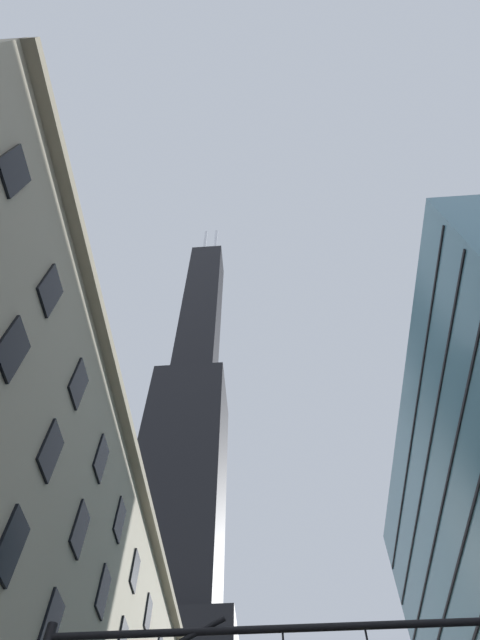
{
  "coord_description": "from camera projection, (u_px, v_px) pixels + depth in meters",
  "views": [
    {
      "loc": [
        -2.33,
        -6.88,
        1.9
      ],
      "look_at": [
        -3.77,
        14.16,
        35.34
      ],
      "focal_mm": 29.05,
      "sensor_mm": 36.0,
      "label": 1
    }
  ],
  "objects": [
    {
      "name": "dark_skyscraper",
      "position": [
        174.0,
        543.0,
        94.0
      ],
      "size": [
        24.0,
        24.0,
        205.25
      ],
      "color": "black",
      "rests_on": "ground"
    }
  ]
}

